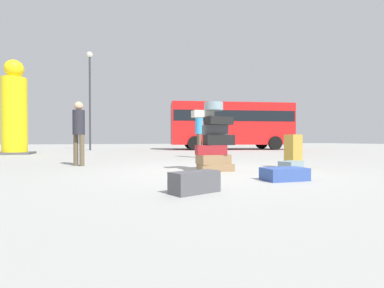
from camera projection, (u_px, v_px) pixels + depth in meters
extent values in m
plane|color=#9E9E99|center=(216.00, 172.00, 5.99)|extent=(80.00, 80.00, 0.00)
cube|color=olive|center=(215.00, 167.00, 6.05)|extent=(0.73, 0.41, 0.16)
cube|color=olive|center=(213.00, 159.00, 6.04)|extent=(0.72, 0.47, 0.20)
cube|color=maroon|center=(211.00, 150.00, 6.05)|extent=(0.67, 0.44, 0.20)
cube|color=black|center=(219.00, 140.00, 6.08)|extent=(0.63, 0.38, 0.22)
cube|color=#4C4C51|center=(215.00, 130.00, 6.12)|extent=(0.55, 0.35, 0.21)
cube|color=black|center=(219.00, 121.00, 5.93)|extent=(0.58, 0.37, 0.16)
cube|color=beige|center=(203.00, 114.00, 6.07)|extent=(0.45, 0.25, 0.15)
cylinder|color=gray|center=(214.00, 106.00, 6.02)|extent=(0.40, 0.40, 0.17)
cube|color=#334F99|center=(284.00, 174.00, 4.69)|extent=(0.71, 0.44, 0.21)
cube|color=#B28C33|center=(293.00, 151.00, 6.65)|extent=(0.32, 0.33, 0.80)
cube|color=#4C4C51|center=(195.00, 182.00, 3.58)|extent=(0.70, 0.50, 0.27)
cube|color=gray|center=(291.00, 167.00, 5.67)|extent=(0.59, 0.48, 0.25)
cylinder|color=brown|center=(76.00, 150.00, 7.31)|extent=(0.12, 0.12, 0.81)
cylinder|color=brown|center=(82.00, 150.00, 7.21)|extent=(0.12, 0.12, 0.81)
cylinder|color=#26262D|center=(79.00, 122.00, 7.25)|extent=(0.30, 0.30, 0.63)
sphere|color=tan|center=(79.00, 106.00, 7.25)|extent=(0.22, 0.22, 0.22)
cylinder|color=brown|center=(198.00, 146.00, 10.74)|extent=(0.12, 0.12, 0.89)
cylinder|color=brown|center=(200.00, 146.00, 10.52)|extent=(0.12, 0.12, 0.89)
cylinder|color=#338CCC|center=(199.00, 126.00, 10.62)|extent=(0.30, 0.30, 0.59)
sphere|color=tan|center=(199.00, 115.00, 10.61)|extent=(0.22, 0.22, 0.22)
cylinder|color=yellow|center=(15.00, 116.00, 13.09)|extent=(1.06, 1.06, 3.55)
sphere|color=yellow|center=(14.00, 69.00, 13.05)|extent=(0.83, 0.83, 0.83)
cube|color=#4C4C4C|center=(15.00, 153.00, 13.11)|extent=(1.49, 1.49, 0.10)
cube|color=red|center=(231.00, 124.00, 19.56)|extent=(8.57, 3.98, 2.80)
cube|color=black|center=(231.00, 117.00, 19.56)|extent=(8.41, 3.97, 0.70)
cylinder|color=black|center=(262.00, 143.00, 21.14)|extent=(0.93, 0.41, 0.90)
cylinder|color=black|center=(275.00, 143.00, 18.65)|extent=(0.93, 0.41, 0.90)
cylinder|color=black|center=(190.00, 143.00, 20.52)|extent=(0.93, 0.41, 0.90)
cylinder|color=black|center=(195.00, 143.00, 18.03)|extent=(0.93, 0.41, 0.90)
cylinder|color=#333338|center=(90.00, 103.00, 18.11)|extent=(0.12, 0.12, 6.01)
sphere|color=#F2F2CC|center=(90.00, 55.00, 18.06)|extent=(0.36, 0.36, 0.36)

